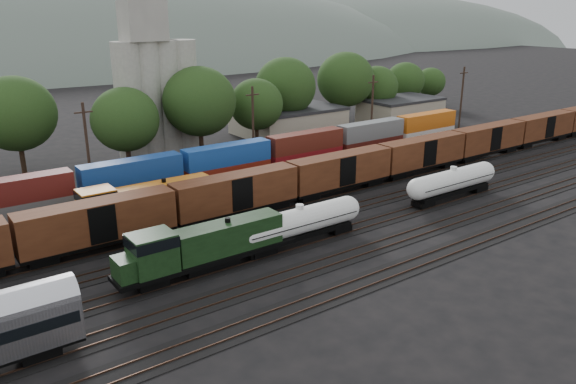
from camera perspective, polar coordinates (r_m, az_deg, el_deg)
ground at (r=60.51m, az=-1.81°, el=-3.84°), size 600.00×600.00×0.00m
tracks at (r=60.49m, az=-1.81°, el=-3.80°), size 180.00×33.20×0.20m
green_locomotive at (r=50.37m, az=-9.08°, el=-5.55°), size 17.39×3.07×4.60m
tank_car_a at (r=55.93m, az=1.19°, el=-3.10°), size 15.19×2.72×3.98m
tank_car_b at (r=71.93m, az=16.36°, el=1.05°), size 15.17×2.72×3.98m
orange_locomotive at (r=63.46m, az=-14.93°, el=-0.93°), size 18.06×3.01×4.51m
boxcar_string at (r=66.84m, az=0.35°, el=1.17°), size 153.60×2.90×4.20m
container_wall at (r=67.99m, az=-16.22°, el=0.46°), size 160.00×2.60×5.80m
grain_silo at (r=90.19m, az=-13.29°, el=10.46°), size 13.40×5.00×29.00m
industrial_sheds at (r=92.36m, az=-10.81°, el=5.30°), size 119.38×17.26×5.10m
tree_band at (r=91.24m, az=-12.35°, el=8.53°), size 164.07×21.90×14.50m
utility_poles at (r=77.11m, az=-11.14°, el=5.52°), size 122.20×0.36×12.00m
distant_hills at (r=314.41m, az=-25.79°, el=8.55°), size 860.00×286.00×130.00m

